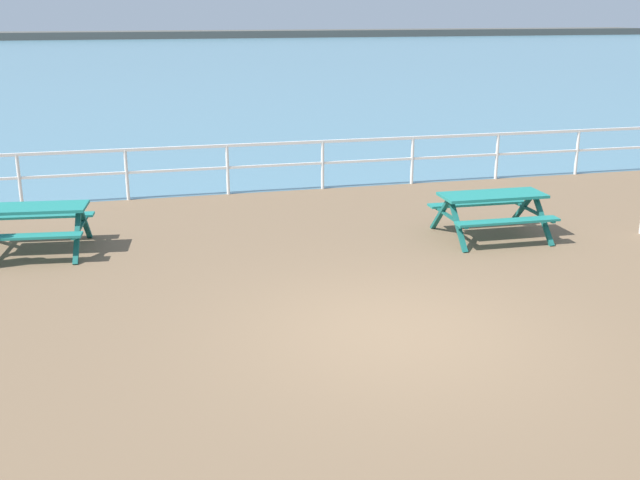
# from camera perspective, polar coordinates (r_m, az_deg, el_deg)

# --- Properties ---
(ground_plane) EXTENTS (30.00, 24.00, 0.20)m
(ground_plane) POSITION_cam_1_polar(r_m,az_deg,el_deg) (9.64, 5.64, -7.31)
(ground_plane) COLOR brown
(sea_band) EXTENTS (142.00, 90.00, 0.01)m
(sea_band) POSITION_cam_1_polar(r_m,az_deg,el_deg) (61.20, -11.58, 13.03)
(sea_band) COLOR teal
(sea_band) RESTS_ON ground
(distant_shoreline) EXTENTS (142.00, 6.00, 1.80)m
(distant_shoreline) POSITION_cam_1_polar(r_m,az_deg,el_deg) (104.12, -12.89, 14.44)
(distant_shoreline) COLOR #4C4C47
(distant_shoreline) RESTS_ON ground
(seaward_railing) EXTENTS (23.07, 0.07, 1.08)m
(seaward_railing) POSITION_cam_1_polar(r_m,az_deg,el_deg) (16.58, -3.33, 6.18)
(seaward_railing) COLOR white
(seaward_railing) RESTS_ON ground
(picnic_table_near_left) EXTENTS (1.96, 1.72, 0.80)m
(picnic_table_near_left) POSITION_cam_1_polar(r_m,az_deg,el_deg) (13.23, -20.79, 1.55)
(picnic_table_near_left) COLOR #1E7A70
(picnic_table_near_left) RESTS_ON ground
(picnic_table_far_left) EXTENTS (1.83, 1.57, 0.80)m
(picnic_table_far_left) POSITION_cam_1_polar(r_m,az_deg,el_deg) (13.55, 12.70, 2.60)
(picnic_table_far_left) COLOR #1E7A70
(picnic_table_far_left) RESTS_ON ground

